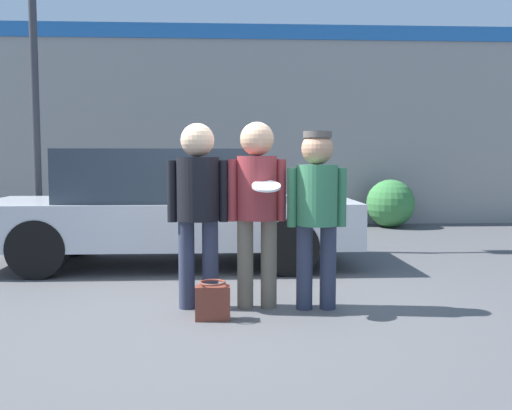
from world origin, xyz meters
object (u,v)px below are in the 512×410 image
at_px(person_middle_with_frisbee, 257,197).
at_px(person_left, 198,197).
at_px(handbag, 213,301).
at_px(person_right, 317,203).
at_px(parked_car_near, 169,207).
at_px(shrub, 390,203).

bearing_deg(person_middle_with_frisbee, person_left, 178.12).
xyz_separation_m(person_left, handbag, (0.14, -0.40, -0.87)).
relative_size(person_left, handbag, 5.08).
bearing_deg(person_right, parked_car_near, 124.62).
bearing_deg(shrub, handbag, -118.16).
bearing_deg(person_middle_with_frisbee, parked_car_near, 115.02).
height_order(parked_car_near, shrub, parked_car_near).
height_order(person_middle_with_frisbee, parked_car_near, person_middle_with_frisbee).
height_order(person_left, person_middle_with_frisbee, person_middle_with_frisbee).
distance_m(person_right, handbag, 1.30).
relative_size(person_middle_with_frisbee, parked_car_near, 0.36).
bearing_deg(person_left, handbag, -70.66).
height_order(person_left, person_right, person_left).
distance_m(person_middle_with_frisbee, parked_car_near, 2.47).
height_order(person_left, parked_car_near, person_left).
relative_size(person_right, handbag, 4.85).
distance_m(person_left, person_right, 1.10).
xyz_separation_m(person_left, shrub, (3.57, 6.01, -0.56)).
distance_m(parked_car_near, shrub, 5.57).
height_order(shrub, handbag, shrub).
xyz_separation_m(person_middle_with_frisbee, shrub, (3.02, 6.02, -0.56)).
height_order(person_left, handbag, person_left).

